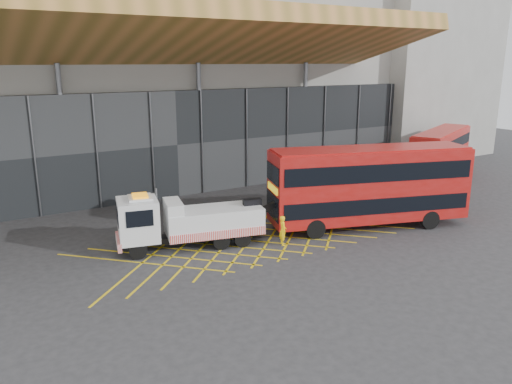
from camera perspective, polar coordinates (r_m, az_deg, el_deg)
ground_plane at (r=28.45m, az=-3.63°, el=-6.14°), size 120.00×120.00×0.00m
road_markings at (r=29.17m, az=-0.83°, el=-5.56°), size 19.96×7.16×0.01m
construction_building at (r=44.33m, az=-12.94°, el=12.91°), size 55.00×23.97×18.00m
east_building at (r=59.36m, az=17.47°, el=13.98°), size 15.00×12.00×20.00m
recovery_truck at (r=27.95m, az=-8.00°, el=-3.33°), size 9.50×4.03×3.31m
bus_towed at (r=31.56m, az=12.82°, el=0.95°), size 12.64×6.48×5.04m
bus_second at (r=46.95m, az=20.33°, el=4.34°), size 10.59×6.57×4.29m
worker at (r=28.30m, az=3.08°, el=-4.40°), size 0.59×0.72×1.71m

